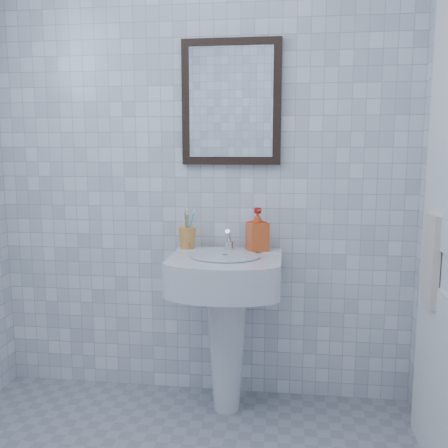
# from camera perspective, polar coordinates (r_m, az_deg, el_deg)

# --- Properties ---
(wall_back) EXTENTS (2.20, 0.02, 2.50)m
(wall_back) POSITION_cam_1_polar(r_m,az_deg,el_deg) (2.61, -2.69, 7.05)
(wall_back) COLOR white
(wall_back) RESTS_ON ground
(washbasin) EXTENTS (0.53, 0.39, 0.82)m
(washbasin) POSITION_cam_1_polar(r_m,az_deg,el_deg) (2.49, 0.26, -9.39)
(washbasin) COLOR white
(washbasin) RESTS_ON ground
(faucet) EXTENTS (0.05, 0.10, 0.11)m
(faucet) POSITION_cam_1_polar(r_m,az_deg,el_deg) (2.51, 0.54, -2.00)
(faucet) COLOR silver
(faucet) RESTS_ON washbasin
(toothbrush_cup) EXTENTS (0.09, 0.09, 0.11)m
(toothbrush_cup) POSITION_cam_1_polar(r_m,az_deg,el_deg) (2.56, -4.20, -1.59)
(toothbrush_cup) COLOR gold
(toothbrush_cup) RESTS_ON washbasin
(soap_dispenser) EXTENTS (0.13, 0.13, 0.21)m
(soap_dispenser) POSITION_cam_1_polar(r_m,az_deg,el_deg) (2.50, 3.84, -0.63)
(soap_dispenser) COLOR red
(soap_dispenser) RESTS_ON washbasin
(wall_mirror) EXTENTS (0.50, 0.04, 0.62)m
(wall_mirror) POSITION_cam_1_polar(r_m,az_deg,el_deg) (2.57, 0.83, 13.72)
(wall_mirror) COLOR black
(wall_mirror) RESTS_ON wall_back
(towel_ring) EXTENTS (0.01, 0.18, 0.18)m
(towel_ring) POSITION_cam_1_polar(r_m,az_deg,el_deg) (2.19, 23.35, 0.76)
(towel_ring) COLOR silver
(towel_ring) RESTS_ON wall_right
(hand_towel) EXTENTS (0.03, 0.16, 0.38)m
(hand_towel) POSITION_cam_1_polar(r_m,az_deg,el_deg) (2.22, 22.57, -3.84)
(hand_towel) COLOR beige
(hand_towel) RESTS_ON towel_ring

